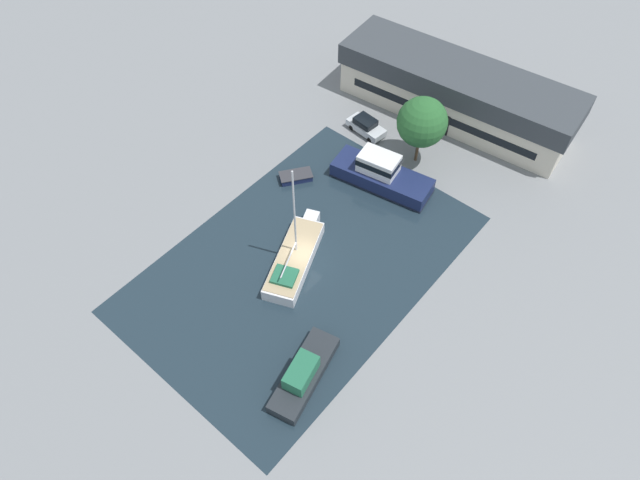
{
  "coord_description": "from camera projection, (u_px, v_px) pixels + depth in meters",
  "views": [
    {
      "loc": [
        20.54,
        -21.86,
        41.56
      ],
      "look_at": [
        0.0,
        2.32,
        1.0
      ],
      "focal_mm": 32.0,
      "sensor_mm": 36.0,
      "label": 1
    }
  ],
  "objects": [
    {
      "name": "motor_cruiser",
      "position": [
        381.0,
        174.0,
        56.26
      ],
      "size": [
        10.54,
        5.16,
        3.51
      ],
      "rotation": [
        0.0,
        0.0,
        1.74
      ],
      "color": "#19234C",
      "rests_on": "water_canal"
    },
    {
      "name": "parked_car",
      "position": [
        366.0,
        126.0,
        61.31
      ],
      "size": [
        4.54,
        2.35,
        1.71
      ],
      "rotation": [
        0.0,
        0.0,
        4.61
      ],
      "color": "silver",
      "rests_on": "ground"
    },
    {
      "name": "ground_plane",
      "position": [
        303.0,
        262.0,
        51.19
      ],
      "size": [
        440.0,
        440.0,
        0.0
      ],
      "primitive_type": "plane",
      "color": "gray"
    },
    {
      "name": "sailboat_moored",
      "position": [
        295.0,
        258.0,
        50.61
      ],
      "size": [
        6.09,
        10.03,
        11.08
      ],
      "rotation": [
        0.0,
        0.0,
        0.4
      ],
      "color": "white",
      "rests_on": "water_canal"
    },
    {
      "name": "quay_tree_near_building",
      "position": [
        422.0,
        122.0,
        55.34
      ],
      "size": [
        4.99,
        4.99,
        7.54
      ],
      "color": "brown",
      "rests_on": "ground"
    },
    {
      "name": "warehouse_building",
      "position": [
        456.0,
        92.0,
        61.43
      ],
      "size": [
        26.59,
        9.69,
        5.94
      ],
      "rotation": [
        0.0,
        0.0,
        0.09
      ],
      "color": "beige",
      "rests_on": "ground"
    },
    {
      "name": "water_canal",
      "position": [
        303.0,
        262.0,
        51.19
      ],
      "size": [
        20.47,
        30.95,
        0.01
      ],
      "primitive_type": "cube",
      "color": "#1E2D38",
      "rests_on": "ground"
    },
    {
      "name": "small_dinghy",
      "position": [
        296.0,
        177.0,
        57.33
      ],
      "size": [
        3.22,
        3.6,
        0.67
      ],
      "rotation": [
        0.0,
        0.0,
        2.52
      ],
      "color": "#19234C",
      "rests_on": "water_canal"
    },
    {
      "name": "cabin_boat",
      "position": [
        303.0,
        374.0,
        43.66
      ],
      "size": [
        4.06,
        7.93,
        2.42
      ],
      "rotation": [
        0.0,
        0.0,
        0.23
      ],
      "color": "#23282D",
      "rests_on": "water_canal"
    }
  ]
}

